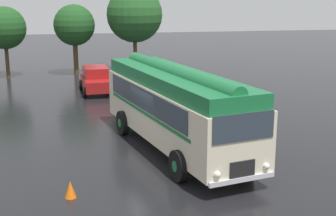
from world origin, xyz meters
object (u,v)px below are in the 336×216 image
vintage_bus (175,105)px  car_near_left (96,80)px  car_mid_left (138,75)px  traffic_cone (70,189)px

vintage_bus → car_near_left: (-2.58, 12.32, -1.05)m
car_near_left → car_mid_left: same height
vintage_bus → car_mid_left: size_ratio=2.44×
traffic_cone → car_near_left: bearing=84.2°
car_near_left → car_mid_left: bearing=20.7°
car_near_left → traffic_cone: bearing=-95.8°
vintage_bus → car_near_left: 12.63m
vintage_bus → traffic_cone: bearing=-137.1°
car_mid_left → car_near_left: bearing=-159.3°
car_near_left → traffic_cone: 16.35m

